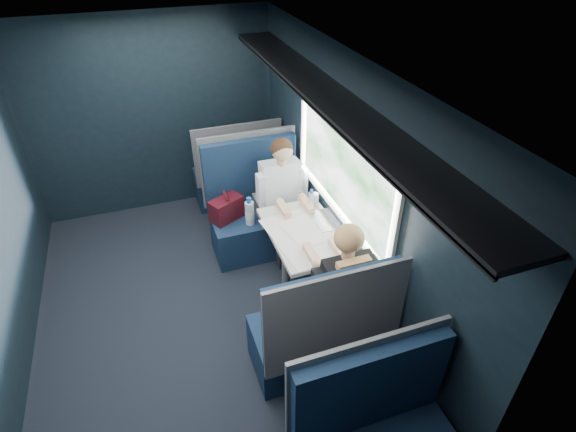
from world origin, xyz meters
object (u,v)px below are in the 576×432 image
object	(u,v)px
seat_bay_far	(319,334)
cup	(315,198)
table	(302,239)
seat_row_front	(236,174)
man	(284,194)
bottle_small	(311,200)
woman	(342,283)
seat_bay_near	(256,214)
laptop	(334,213)

from	to	relation	value
seat_bay_far	cup	xyz separation A→B (m)	(0.48, 1.30, 0.37)
table	seat_row_front	size ratio (longest dim) A/B	0.86
man	cup	world-z (taller)	man
table	seat_row_front	xyz separation A→B (m)	(-0.18, 1.80, -0.25)
table	bottle_small	xyz separation A→B (m)	(0.23, 0.36, 0.16)
bottle_small	cup	size ratio (longest dim) A/B	2.03
woman	cup	xyz separation A→B (m)	(0.23, 1.13, 0.06)
table	woman	xyz separation A→B (m)	(0.07, -0.71, 0.06)
seat_bay_near	seat_row_front	xyz separation A→B (m)	(0.02, 0.92, -0.01)
table	laptop	size ratio (longest dim) A/B	2.80
seat_bay_far	laptop	world-z (taller)	seat_bay_far
seat_bay_near	bottle_small	xyz separation A→B (m)	(0.43, -0.52, 0.40)
woman	cup	bearing A→B (deg)	78.52
seat_bay_near	man	distance (m)	0.43
man	woman	world-z (taller)	same
man	bottle_small	bearing A→B (deg)	-64.68
woman	laptop	bearing A→B (deg)	70.35
seat_row_front	bottle_small	distance (m)	1.56
table	bottle_small	distance (m)	0.45
man	laptop	world-z (taller)	man
man	bottle_small	size ratio (longest dim) A/B	6.73
seat_bay_far	cup	world-z (taller)	seat_bay_far
table	man	world-z (taller)	man
seat_bay_far	woman	world-z (taller)	woman
seat_bay_far	man	size ratio (longest dim) A/B	0.95
table	woman	world-z (taller)	woman
cup	seat_bay_far	bearing A→B (deg)	-110.26
table	laptop	bearing A→B (deg)	14.79
woman	bottle_small	xyz separation A→B (m)	(0.16, 1.06, 0.10)
bottle_small	cup	xyz separation A→B (m)	(0.07, 0.07, -0.04)
seat_bay_near	man	xyz separation A→B (m)	(0.27, -0.17, 0.30)
bottle_small	cup	world-z (taller)	bottle_small
cup	laptop	bearing A→B (deg)	-80.43
seat_bay_near	seat_row_front	size ratio (longest dim) A/B	1.09
table	seat_row_front	bearing A→B (deg)	95.80
woman	seat_bay_far	bearing A→B (deg)	-146.18
seat_bay_far	table	bearing A→B (deg)	78.22
seat_bay_near	cup	bearing A→B (deg)	-42.06
bottle_small	cup	distance (m)	0.10
seat_bay_near	seat_bay_far	size ratio (longest dim) A/B	1.00
table	seat_row_front	world-z (taller)	seat_row_front
man	seat_bay_near	bearing A→B (deg)	146.81
cup	table	bearing A→B (deg)	-124.97
man	laptop	distance (m)	0.68
woman	laptop	world-z (taller)	woman
seat_row_front	cup	bearing A→B (deg)	-70.70
seat_row_front	cup	world-z (taller)	seat_row_front
seat_bay_far	seat_row_front	size ratio (longest dim) A/B	1.09
seat_row_front	man	bearing A→B (deg)	-77.17
laptop	table	bearing A→B (deg)	-165.21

